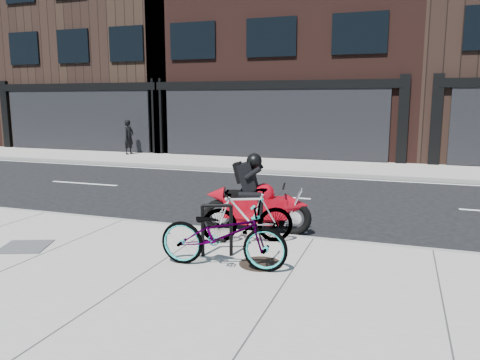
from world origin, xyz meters
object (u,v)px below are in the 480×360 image
at_px(bicycle_rear, 247,216).
at_px(manhole_cover, 261,264).
at_px(motorcycle, 261,202).
at_px(pedestrian, 129,137).
at_px(bike_rack, 217,225).
at_px(utility_grate, 25,247).
at_px(bicycle_front, 223,234).

xyz_separation_m(bicycle_rear, manhole_cover, (0.54, -0.99, -0.47)).
distance_m(motorcycle, pedestrian, 13.92).
distance_m(bike_rack, utility_grate, 3.35).
height_order(motorcycle, manhole_cover, motorcycle).
xyz_separation_m(bicycle_front, utility_grate, (-3.53, -0.21, -0.50)).
distance_m(bicycle_front, manhole_cover, 0.77).
distance_m(bicycle_rear, utility_grate, 3.82).
height_order(manhole_cover, utility_grate, same).
bearing_deg(bicycle_front, manhole_cover, -63.23).
bearing_deg(utility_grate, bike_rack, 11.50).
bearing_deg(bike_rack, bicycle_front, -58.28).
xyz_separation_m(bicycle_rear, motorcycle, (-0.05, 1.02, 0.04)).
height_order(bicycle_front, utility_grate, bicycle_front).
relative_size(bicycle_rear, pedestrian, 1.00).
xyz_separation_m(bike_rack, bicycle_front, (0.28, -0.45, 0.01)).
xyz_separation_m(bicycle_rear, pedestrian, (-9.50, 11.24, 0.32)).
distance_m(bicycle_rear, motorcycle, 1.02).
relative_size(bicycle_front, utility_grate, 2.60).
relative_size(bicycle_rear, utility_grate, 2.13).
xyz_separation_m(bike_rack, bicycle_rear, (0.23, 0.84, -0.02)).
height_order(bicycle_rear, pedestrian, pedestrian).
relative_size(bicycle_rear, motorcycle, 0.75).
height_order(bike_rack, bicycle_rear, bicycle_rear).
height_order(motorcycle, pedestrian, pedestrian).
distance_m(bicycle_front, pedestrian, 15.76).
distance_m(bicycle_front, motorcycle, 2.31).
bearing_deg(bicycle_rear, manhole_cover, 5.44).
bearing_deg(manhole_cover, utility_grate, -172.83).
xyz_separation_m(bike_rack, motorcycle, (0.18, 1.86, 0.02)).
bearing_deg(manhole_cover, motorcycle, 106.50).
bearing_deg(utility_grate, motorcycle, 36.32).
relative_size(motorcycle, utility_grate, 2.83).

